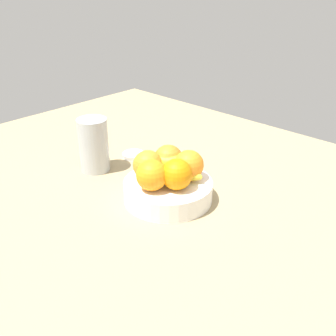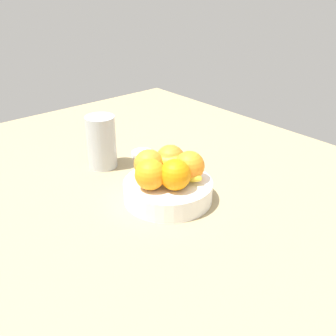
# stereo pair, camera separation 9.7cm
# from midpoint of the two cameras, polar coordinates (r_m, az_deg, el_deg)

# --- Properties ---
(ground_plane) EXTENTS (1.80, 1.40, 0.03)m
(ground_plane) POSITION_cam_midpoint_polar(r_m,az_deg,el_deg) (1.06, -2.66, -6.07)
(ground_plane) COLOR #9B8861
(fruit_bowl) EXTENTS (0.23, 0.23, 0.05)m
(fruit_bowl) POSITION_cam_midpoint_polar(r_m,az_deg,el_deg) (1.07, -2.61, -3.26)
(fruit_bowl) COLOR white
(fruit_bowl) RESTS_ON ground_plane
(orange_front_left) EXTENTS (0.08, 0.08, 0.08)m
(orange_front_left) POSITION_cam_midpoint_polar(r_m,az_deg,el_deg) (1.00, -5.09, -1.09)
(orange_front_left) COLOR orange
(orange_front_left) RESTS_ON fruit_bowl
(orange_front_right) EXTENTS (0.08, 0.08, 0.08)m
(orange_front_right) POSITION_cam_midpoint_polar(r_m,az_deg,el_deg) (1.00, -1.53, -0.97)
(orange_front_right) COLOR orange
(orange_front_right) RESTS_ON fruit_bowl
(orange_center) EXTENTS (0.08, 0.08, 0.08)m
(orange_center) POSITION_cam_midpoint_polar(r_m,az_deg,el_deg) (1.05, 0.31, 0.37)
(orange_center) COLOR orange
(orange_center) RESTS_ON fruit_bowl
(orange_back_left) EXTENTS (0.08, 0.08, 0.08)m
(orange_back_left) POSITION_cam_midpoint_polar(r_m,az_deg,el_deg) (1.08, -2.52, 1.18)
(orange_back_left) COLOR orange
(orange_back_left) RESTS_ON fruit_bowl
(orange_back_right) EXTENTS (0.08, 0.08, 0.08)m
(orange_back_right) POSITION_cam_midpoint_polar(r_m,az_deg,el_deg) (1.05, -5.40, 0.40)
(orange_back_right) COLOR orange
(orange_back_right) RESTS_ON fruit_bowl
(banana_bunch) EXTENTS (0.17, 0.13, 0.06)m
(banana_bunch) POSITION_cam_midpoint_polar(r_m,az_deg,el_deg) (1.06, -2.06, 0.10)
(banana_bunch) COLOR yellow
(banana_bunch) RESTS_ON fruit_bowl
(thermos_tumbler) EXTENTS (0.09, 0.09, 0.16)m
(thermos_tumbler) POSITION_cam_midpoint_polar(r_m,az_deg,el_deg) (1.23, -12.67, 3.17)
(thermos_tumbler) COLOR #B0B7BC
(thermos_tumbler) RESTS_ON ground_plane
(jar_lid) EXTENTS (0.07, 0.07, 0.01)m
(jar_lid) POSITION_cam_midpoint_polar(r_m,az_deg,el_deg) (1.32, -7.01, 1.78)
(jar_lid) COLOR white
(jar_lid) RESTS_ON ground_plane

